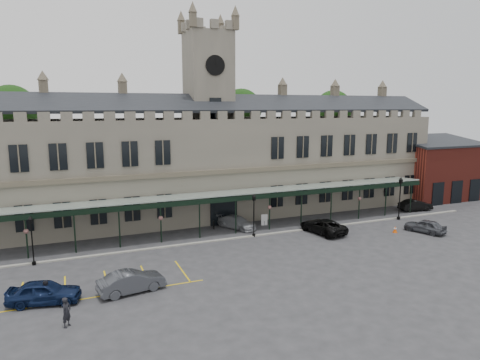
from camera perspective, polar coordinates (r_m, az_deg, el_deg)
name	(u,v)px	position (r m, az deg, el deg)	size (l,w,h in m)	color
ground	(265,255)	(39.81, 3.33, -9.92)	(140.00, 140.00, 0.00)	#2E2E30
station_building	(209,164)	(52.73, -4.09, 2.19)	(60.00, 10.36, 17.30)	#615C51
clock_tower	(209,109)	(52.35, -4.21, 9.43)	(5.60, 5.60, 24.80)	#615C51
canopy	(235,211)	(45.67, -0.70, -4.16)	(50.00, 4.10, 4.30)	#8C9E93
brick_annex	(435,170)	(69.27, 24.59, 1.22)	(12.40, 8.36, 9.23)	maroon
kerb	(242,237)	(44.55, 0.25, -7.65)	(60.00, 0.40, 0.12)	gray
parking_markings	(107,285)	(35.01, -17.26, -13.20)	(16.00, 6.00, 0.01)	gold
tree_behind_left	(12,111)	(59.04, -28.13, 8.07)	(6.00, 6.00, 16.00)	#332314
tree_behind_mid	(241,111)	(63.58, 0.18, 9.25)	(6.00, 6.00, 16.00)	#332314
tree_behind_right	(333,110)	(71.25, 12.31, 9.08)	(6.00, 6.00, 16.00)	#332314
lamp_post_left	(32,236)	(40.56, -26.02, -6.74)	(0.41, 0.41, 4.33)	black
lamp_post_mid	(254,211)	(44.31, 1.86, -4.21)	(0.43, 0.43, 4.54)	black
lamp_post_right	(400,194)	(54.34, 20.56, -1.81)	(0.49, 0.49, 5.18)	black
traffic_cone	(395,229)	(49.22, 19.97, -6.21)	(0.45, 0.45, 0.71)	#E14C07
sign_board	(264,220)	(49.07, 3.27, -5.34)	(0.74, 0.18, 1.27)	black
bollard_left	(214,225)	(47.55, -3.53, -6.00)	(0.17, 0.17, 0.98)	black
bollard_right	(266,220)	(49.75, 3.47, -5.39)	(0.14, 0.14, 0.81)	black
car_left_a	(44,292)	(33.19, -24.65, -13.44)	(1.94, 4.82, 1.64)	#0D193A
car_left_b	(132,282)	(33.00, -14.25, -13.00)	(1.69, 4.83, 1.59)	#3E4146
car_taxi	(237,222)	(47.76, -0.42, -5.66)	(1.95, 4.79, 1.39)	#A3A5AB
car_van	(323,226)	(46.88, 10.98, -6.04)	(2.55, 5.54, 1.54)	black
car_right_a	(425,226)	(50.34, 23.44, -5.64)	(1.71, 4.24, 1.45)	#3E4146
car_right_b	(415,205)	(60.21, 22.35, -3.12)	(1.54, 4.42, 1.46)	black
person_a	(67,312)	(29.45, -22.12, -16.01)	(0.69, 0.45, 1.89)	black
person_b	(46,293)	(32.83, -24.50, -13.56)	(0.86, 0.67, 1.77)	black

